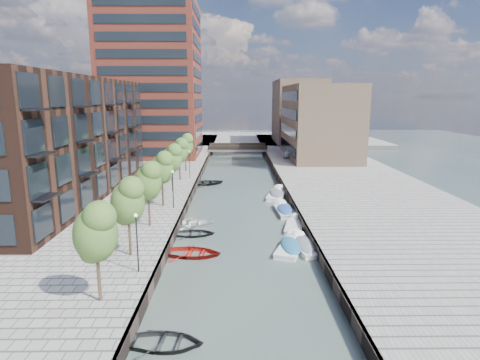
{
  "coord_description": "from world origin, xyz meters",
  "views": [
    {
      "loc": [
        -0.55,
        -17.76,
        12.74
      ],
      "look_at": [
        0.0,
        26.74,
        3.5
      ],
      "focal_mm": 30.0,
      "sensor_mm": 36.0,
      "label": 1
    }
  ],
  "objects_px": {
    "sloop_0": "(165,346)",
    "car": "(288,154)",
    "tree_4": "(172,158)",
    "tree_6": "(185,145)",
    "tree_3": "(162,167)",
    "sloop_2": "(193,256)",
    "tree_0": "(95,231)",
    "sloop_1": "(194,235)",
    "sloop_4": "(207,185)",
    "motorboat_1": "(303,245)",
    "motorboat_0": "(292,246)",
    "sloop_3": "(192,226)",
    "bridge": "(238,148)",
    "motorboat_4": "(277,194)",
    "motorboat_2": "(295,226)",
    "motorboat_3": "(284,210)",
    "tree_2": "(148,180)",
    "tree_5": "(179,150)",
    "tree_1": "(128,200)"
  },
  "relations": [
    {
      "from": "sloop_4",
      "to": "motorboat_1",
      "type": "bearing_deg",
      "value": -176.39
    },
    {
      "from": "tree_5",
      "to": "sloop_4",
      "type": "height_order",
      "value": "tree_5"
    },
    {
      "from": "car",
      "to": "tree_6",
      "type": "bearing_deg",
      "value": -132.22
    },
    {
      "from": "sloop_3",
      "to": "car",
      "type": "distance_m",
      "value": 42.41
    },
    {
      "from": "tree_3",
      "to": "sloop_2",
      "type": "xyz_separation_m",
      "value": [
        4.46,
        -11.87,
        -5.31
      ]
    },
    {
      "from": "motorboat_1",
      "to": "motorboat_4",
      "type": "height_order",
      "value": "motorboat_4"
    },
    {
      "from": "tree_6",
      "to": "sloop_3",
      "type": "relative_size",
      "value": 1.33
    },
    {
      "from": "bridge",
      "to": "sloop_2",
      "type": "relative_size",
      "value": 2.75
    },
    {
      "from": "tree_3",
      "to": "sloop_0",
      "type": "distance_m",
      "value": 24.95
    },
    {
      "from": "tree_4",
      "to": "tree_6",
      "type": "bearing_deg",
      "value": 90.0
    },
    {
      "from": "tree_3",
      "to": "tree_5",
      "type": "height_order",
      "value": "same"
    },
    {
      "from": "tree_6",
      "to": "motorboat_4",
      "type": "bearing_deg",
      "value": -43.88
    },
    {
      "from": "tree_0",
      "to": "sloop_1",
      "type": "bearing_deg",
      "value": 74.0
    },
    {
      "from": "tree_3",
      "to": "tree_6",
      "type": "bearing_deg",
      "value": 90.0
    },
    {
      "from": "sloop_0",
      "to": "sloop_1",
      "type": "height_order",
      "value": "sloop_0"
    },
    {
      "from": "motorboat_2",
      "to": "sloop_1",
      "type": "bearing_deg",
      "value": -165.99
    },
    {
      "from": "motorboat_0",
      "to": "car",
      "type": "relative_size",
      "value": 1.34
    },
    {
      "from": "tree_4",
      "to": "sloop_2",
      "type": "height_order",
      "value": "tree_4"
    },
    {
      "from": "tree_5",
      "to": "sloop_4",
      "type": "bearing_deg",
      "value": 19.71
    },
    {
      "from": "sloop_2",
      "to": "bridge",
      "type": "bearing_deg",
      "value": 3.87
    },
    {
      "from": "motorboat_0",
      "to": "motorboat_3",
      "type": "height_order",
      "value": "motorboat_3"
    },
    {
      "from": "bridge",
      "to": "sloop_4",
      "type": "xyz_separation_m",
      "value": [
        -4.75,
        -31.66,
        -1.39
      ]
    },
    {
      "from": "tree_1",
      "to": "sloop_2",
      "type": "height_order",
      "value": "tree_1"
    },
    {
      "from": "motorboat_1",
      "to": "motorboat_2",
      "type": "relative_size",
      "value": 1.09
    },
    {
      "from": "tree_0",
      "to": "motorboat_2",
      "type": "xyz_separation_m",
      "value": [
        13.89,
        16.53,
        -5.22
      ]
    },
    {
      "from": "sloop_0",
      "to": "car",
      "type": "distance_m",
      "value": 61.32
    },
    {
      "from": "tree_1",
      "to": "tree_2",
      "type": "xyz_separation_m",
      "value": [
        0.0,
        7.0,
        0.0
      ]
    },
    {
      "from": "tree_0",
      "to": "tree_6",
      "type": "height_order",
      "value": "same"
    },
    {
      "from": "sloop_3",
      "to": "car",
      "type": "bearing_deg",
      "value": -31.03
    },
    {
      "from": "tree_3",
      "to": "motorboat_1",
      "type": "height_order",
      "value": "tree_3"
    },
    {
      "from": "tree_2",
      "to": "motorboat_0",
      "type": "xyz_separation_m",
      "value": [
        12.8,
        -3.39,
        -5.1
      ]
    },
    {
      "from": "tree_5",
      "to": "motorboat_1",
      "type": "distance_m",
      "value": 28.24
    },
    {
      "from": "tree_4",
      "to": "motorboat_2",
      "type": "relative_size",
      "value": 1.21
    },
    {
      "from": "car",
      "to": "sloop_1",
      "type": "bearing_deg",
      "value": -99.42
    },
    {
      "from": "sloop_0",
      "to": "motorboat_3",
      "type": "bearing_deg",
      "value": -15.6
    },
    {
      "from": "tree_0",
      "to": "tree_5",
      "type": "relative_size",
      "value": 1.0
    },
    {
      "from": "motorboat_2",
      "to": "sloop_3",
      "type": "bearing_deg",
      "value": 177.77
    },
    {
      "from": "motorboat_3",
      "to": "motorboat_4",
      "type": "xyz_separation_m",
      "value": [
        -0.02,
        7.44,
        0.02
      ]
    },
    {
      "from": "sloop_1",
      "to": "sloop_2",
      "type": "xyz_separation_m",
      "value": [
        0.43,
        -4.94,
        0.0
      ]
    },
    {
      "from": "tree_2",
      "to": "motorboat_1",
      "type": "xyz_separation_m",
      "value": [
        13.81,
        -3.1,
        -5.1
      ]
    },
    {
      "from": "tree_6",
      "to": "sloop_2",
      "type": "distance_m",
      "value": 33.6
    },
    {
      "from": "bridge",
      "to": "tree_0",
      "type": "bearing_deg",
      "value": -97.13
    },
    {
      "from": "sloop_2",
      "to": "motorboat_3",
      "type": "relative_size",
      "value": 0.88
    },
    {
      "from": "tree_0",
      "to": "sloop_0",
      "type": "height_order",
      "value": "tree_0"
    },
    {
      "from": "car",
      "to": "tree_5",
      "type": "bearing_deg",
      "value": -121.11
    },
    {
      "from": "sloop_3",
      "to": "tree_0",
      "type": "bearing_deg",
      "value": 157.28
    },
    {
      "from": "tree_0",
      "to": "motorboat_3",
      "type": "xyz_separation_m",
      "value": [
        13.43,
        21.66,
        -5.09
      ]
    },
    {
      "from": "sloop_0",
      "to": "motorboat_3",
      "type": "relative_size",
      "value": 0.76
    },
    {
      "from": "sloop_0",
      "to": "motorboat_1",
      "type": "xyz_separation_m",
      "value": [
        9.52,
        13.9,
        0.21
      ]
    },
    {
      "from": "sloop_3",
      "to": "sloop_4",
      "type": "height_order",
      "value": "sloop_4"
    }
  ]
}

